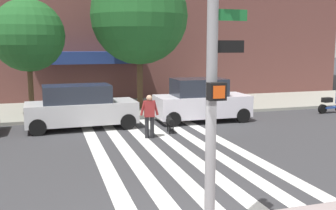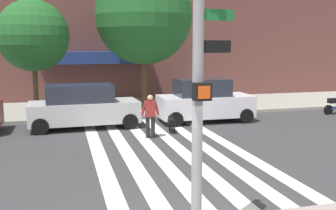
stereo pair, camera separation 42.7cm
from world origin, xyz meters
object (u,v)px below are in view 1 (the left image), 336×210
object	(u,v)px
street_tree_nearest	(28,36)
pedestrian_dog_walker	(149,114)
parked_car_third_in_line	(201,101)
dog_on_leash	(170,122)
street_tree_middle	(139,16)
traffic_light_pole	(214,42)
parked_car_behind_first	(80,107)
parked_scooter	(331,104)

from	to	relation	value
street_tree_nearest	pedestrian_dog_walker	xyz separation A→B (m)	(4.37, -5.46, -2.98)
parked_car_third_in_line	dog_on_leash	bearing A→B (deg)	-138.42
street_tree_nearest	street_tree_middle	xyz separation A→B (m)	(5.44, 0.70, 1.07)
traffic_light_pole	pedestrian_dog_walker	distance (m)	8.67
traffic_light_pole	parked_car_behind_first	world-z (taller)	traffic_light_pole
parked_car_behind_first	parked_scooter	distance (m)	12.72
street_tree_nearest	street_tree_middle	world-z (taller)	street_tree_middle
street_tree_nearest	dog_on_leash	bearing A→B (deg)	-41.40
parked_car_behind_first	pedestrian_dog_walker	size ratio (longest dim) A/B	2.78
parked_car_third_in_line	street_tree_middle	world-z (taller)	street_tree_middle
parked_car_behind_first	street_tree_middle	size ratio (longest dim) A/B	0.62
parked_car_third_in_line	street_tree_middle	distance (m)	5.79
parked_car_third_in_line	street_tree_middle	bearing A→B (deg)	119.17
parked_scooter	pedestrian_dog_walker	distance (m)	10.71
pedestrian_dog_walker	dog_on_leash	size ratio (longest dim) A/B	1.53
parked_scooter	pedestrian_dog_walker	size ratio (longest dim) A/B	1.00
traffic_light_pole	street_tree_nearest	size ratio (longest dim) A/B	1.07
pedestrian_dog_walker	street_tree_nearest	bearing A→B (deg)	128.70
traffic_light_pole	street_tree_middle	world-z (taller)	street_tree_middle
parked_car_behind_first	parked_car_third_in_line	size ratio (longest dim) A/B	1.07
parked_scooter	parked_car_behind_first	bearing A→B (deg)	-179.45
pedestrian_dog_walker	dog_on_leash	world-z (taller)	pedestrian_dog_walker
pedestrian_dog_walker	parked_scooter	bearing A→B (deg)	14.30
traffic_light_pole	street_tree_nearest	bearing A→B (deg)	103.77
parked_scooter	pedestrian_dog_walker	world-z (taller)	pedestrian_dog_walker
parked_scooter	street_tree_middle	bearing A→B (deg)	159.33
parked_car_third_in_line	pedestrian_dog_walker	distance (m)	3.99
parked_scooter	dog_on_leash	xyz separation A→B (m)	(-9.34, -1.95, -0.03)
street_tree_middle	pedestrian_dog_walker	xyz separation A→B (m)	(-1.06, -6.15, -4.04)
parked_car_third_in_line	parked_scooter	size ratio (longest dim) A/B	2.62
dog_on_leash	street_tree_nearest	bearing A→B (deg)	138.60
street_tree_middle	pedestrian_dog_walker	distance (m)	7.44
parked_car_third_in_line	parked_car_behind_first	bearing A→B (deg)	-179.98
parked_scooter	street_tree_middle	world-z (taller)	street_tree_middle
parked_scooter	street_tree_nearest	xyz separation A→B (m)	(-14.75, 2.81, 3.43)
street_tree_middle	dog_on_leash	world-z (taller)	street_tree_middle
traffic_light_pole	parked_scooter	size ratio (longest dim) A/B	3.55
parked_car_behind_first	parked_scooter	xyz separation A→B (m)	(12.71, 0.12, -0.43)
street_tree_nearest	pedestrian_dog_walker	bearing A→B (deg)	-51.30
traffic_light_pole	pedestrian_dog_walker	xyz separation A→B (m)	(1.02, 8.21, -2.59)
parked_car_behind_first	dog_on_leash	world-z (taller)	parked_car_behind_first
traffic_light_pole	street_tree_middle	size ratio (longest dim) A/B	0.79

